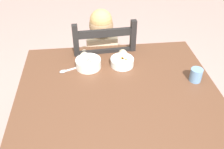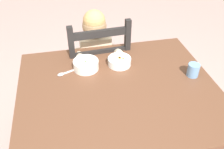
{
  "view_description": "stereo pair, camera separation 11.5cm",
  "coord_description": "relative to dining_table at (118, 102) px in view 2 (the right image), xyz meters",
  "views": [
    {
      "loc": [
        -0.15,
        -1.07,
        1.65
      ],
      "look_at": [
        -0.02,
        0.07,
        0.79
      ],
      "focal_mm": 40.44,
      "sensor_mm": 36.0,
      "label": 1
    },
    {
      "loc": [
        -0.26,
        -1.05,
        1.65
      ],
      "look_at": [
        -0.02,
        0.07,
        0.79
      ],
      "focal_mm": 40.44,
      "sensor_mm": 36.0,
      "label": 2
    }
  ],
  "objects": [
    {
      "name": "bowl_of_peas",
      "position": [
        -0.15,
        0.23,
        0.14
      ],
      "size": [
        0.16,
        0.16,
        0.06
      ],
      "color": "white",
      "rests_on": "dining_table"
    },
    {
      "name": "dining_table",
      "position": [
        0.0,
        0.0,
        0.0
      ],
      "size": [
        1.12,
        0.95,
        0.74
      ],
      "color": "brown",
      "rests_on": "ground"
    },
    {
      "name": "child_figure",
      "position": [
        -0.05,
        0.52,
        0.02
      ],
      "size": [
        0.32,
        0.31,
        0.98
      ],
      "color": "beige",
      "rests_on": "ground"
    },
    {
      "name": "dining_chair",
      "position": [
        -0.05,
        0.53,
        -0.16
      ],
      "size": [
        0.45,
        0.45,
        0.96
      ],
      "color": "black",
      "rests_on": "ground"
    },
    {
      "name": "drinking_cup",
      "position": [
        0.46,
        0.03,
        0.15
      ],
      "size": [
        0.07,
        0.07,
        0.08
      ],
      "primitive_type": "cylinder",
      "color": "#6E9CCC",
      "rests_on": "dining_table"
    },
    {
      "name": "bowl_of_carrots",
      "position": [
        0.06,
        0.23,
        0.14
      ],
      "size": [
        0.15,
        0.15,
        0.05
      ],
      "color": "white",
      "rests_on": "dining_table"
    },
    {
      "name": "spoon",
      "position": [
        -0.29,
        0.2,
        0.11
      ],
      "size": [
        0.13,
        0.07,
        0.01
      ],
      "color": "silver",
      "rests_on": "dining_table"
    }
  ]
}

